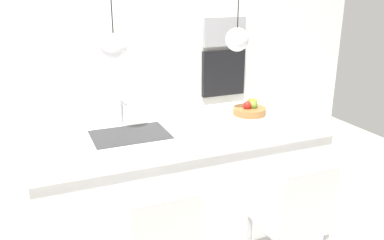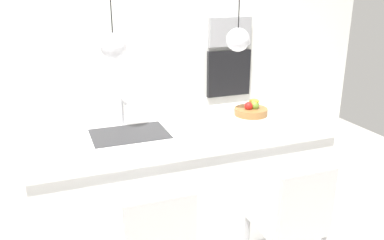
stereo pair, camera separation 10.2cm
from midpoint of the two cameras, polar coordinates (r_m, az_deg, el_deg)
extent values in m
plane|color=#BCB7AD|center=(3.49, -0.72, -15.23)|extent=(6.60, 6.60, 0.00)
cube|color=white|center=(4.53, -8.13, 10.29)|extent=(6.00, 0.10, 2.60)
cube|color=white|center=(3.27, -0.76, -9.08)|extent=(2.24, 0.89, 0.85)
cube|color=white|center=(3.09, -0.79, -1.62)|extent=(2.30, 0.95, 0.06)
cube|color=#2D2D30|center=(2.97, -8.01, -2.09)|extent=(0.56, 0.40, 0.02)
cylinder|color=silver|center=(3.16, -9.11, 1.30)|extent=(0.02, 0.02, 0.22)
cylinder|color=silver|center=(3.06, -8.88, 2.67)|extent=(0.02, 0.16, 0.02)
cylinder|color=#9E6B38|center=(3.42, 9.33, 1.20)|extent=(0.28, 0.28, 0.06)
sphere|color=olive|center=(3.40, 9.86, 2.10)|extent=(0.08, 0.08, 0.08)
sphere|color=red|center=(3.37, 9.00, 2.00)|extent=(0.07, 0.07, 0.07)
ellipsoid|color=yellow|center=(3.44, 9.76, 2.68)|extent=(0.05, 0.19, 0.09)
cube|color=#9E9EA3|center=(4.85, 6.06, 12.52)|extent=(0.54, 0.08, 0.34)
cube|color=black|center=(4.92, 5.86, 6.73)|extent=(0.56, 0.08, 0.56)
cube|color=silver|center=(2.16, -3.03, -16.17)|extent=(0.39, 0.04, 0.43)
cube|color=silver|center=(2.82, 14.30, -13.82)|extent=(0.41, 0.44, 0.06)
cube|color=silver|center=(2.57, 17.28, -11.37)|extent=(0.39, 0.04, 0.42)
cylinder|color=#B2B2B7|center=(3.17, 14.66, -15.16)|extent=(0.04, 0.04, 0.43)
sphere|color=silver|center=(2.80, -10.22, 10.42)|extent=(0.18, 0.18, 0.18)
sphere|color=silver|center=(3.12, 7.58, 11.38)|extent=(0.18, 0.18, 0.18)
camera|label=1|loc=(0.05, -89.06, 0.32)|focal=37.04mm
camera|label=2|loc=(0.05, 90.94, -0.32)|focal=37.04mm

